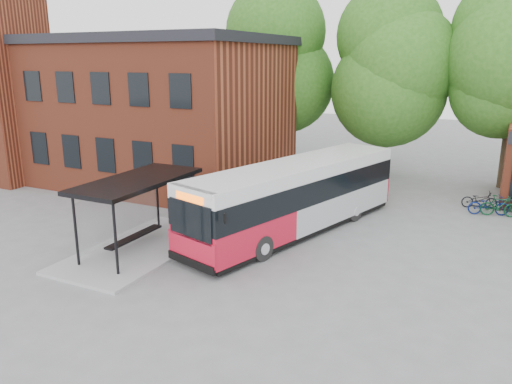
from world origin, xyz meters
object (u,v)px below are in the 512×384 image
at_px(bicycle_0, 479,200).
at_px(bus_shelter, 139,215).
at_px(bicycle_1, 500,206).
at_px(city_bus, 296,198).
at_px(bicycle_2, 489,205).

bearing_deg(bicycle_0, bus_shelter, 124.13).
bearing_deg(bicycle_0, bicycle_1, -150.62).
relative_size(bus_shelter, city_bus, 0.59).
xyz_separation_m(bus_shelter, city_bus, (4.63, 4.71, 0.06)).
relative_size(bicycle_0, bicycle_1, 0.98).
relative_size(bicycle_0, bicycle_2, 0.90).
height_order(bicycle_0, bicycle_1, bicycle_1).
distance_m(bus_shelter, bicycle_0, 16.67).
relative_size(bus_shelter, bicycle_0, 4.17).
bearing_deg(city_bus, bicycle_1, 54.60).
xyz_separation_m(bus_shelter, bicycle_1, (12.50, 10.90, -0.94)).
height_order(bus_shelter, city_bus, city_bus).
bearing_deg(city_bus, bus_shelter, -118.07).
distance_m(bicycle_0, bicycle_1, 1.39).
xyz_separation_m(bus_shelter, bicycle_2, (12.03, 10.91, -0.96)).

